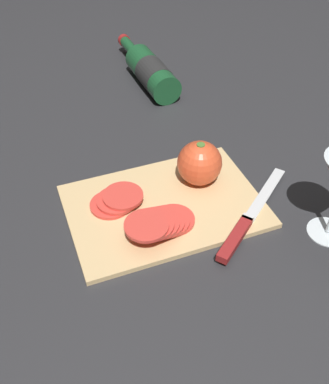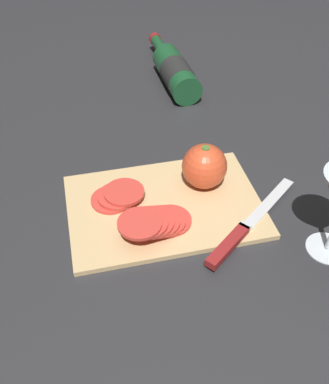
{
  "view_description": "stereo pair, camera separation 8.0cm",
  "coord_description": "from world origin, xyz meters",
  "px_view_note": "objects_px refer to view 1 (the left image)",
  "views": [
    {
      "loc": [
        0.28,
        0.59,
        0.58
      ],
      "look_at": [
        0.07,
        0.04,
        0.04
      ],
      "focal_mm": 42.0,
      "sensor_mm": 36.0,
      "label": 1
    },
    {
      "loc": [
        0.2,
        0.62,
        0.58
      ],
      "look_at": [
        0.07,
        0.04,
        0.04
      ],
      "focal_mm": 42.0,
      "sensor_mm": 36.0,
      "label": 2
    }
  ],
  "objects_px": {
    "knife": "(242,229)",
    "tomato_slice_stack_near": "(117,200)",
    "wine_bottle": "(151,72)",
    "whole_tomato": "(199,163)",
    "tomato_slice_stack_far": "(160,222)"
  },
  "relations": [
    {
      "from": "whole_tomato",
      "to": "wine_bottle",
      "type": "bearing_deg",
      "value": -96.51
    },
    {
      "from": "knife",
      "to": "tomato_slice_stack_far",
      "type": "distance_m",
      "value": 0.14
    },
    {
      "from": "wine_bottle",
      "to": "knife",
      "type": "height_order",
      "value": "wine_bottle"
    },
    {
      "from": "whole_tomato",
      "to": "tomato_slice_stack_near",
      "type": "distance_m",
      "value": 0.17
    },
    {
      "from": "tomato_slice_stack_near",
      "to": "tomato_slice_stack_far",
      "type": "xyz_separation_m",
      "value": [
        -0.05,
        0.09,
        0.01
      ]
    },
    {
      "from": "wine_bottle",
      "to": "tomato_slice_stack_far",
      "type": "height_order",
      "value": "wine_bottle"
    },
    {
      "from": "whole_tomato",
      "to": "knife",
      "type": "bearing_deg",
      "value": 95.21
    },
    {
      "from": "knife",
      "to": "tomato_slice_stack_near",
      "type": "xyz_separation_m",
      "value": [
        0.18,
        -0.14,
        0.0
      ]
    },
    {
      "from": "whole_tomato",
      "to": "tomato_slice_stack_far",
      "type": "relative_size",
      "value": 0.65
    },
    {
      "from": "whole_tomato",
      "to": "tomato_slice_stack_far",
      "type": "distance_m",
      "value": 0.15
    },
    {
      "from": "wine_bottle",
      "to": "tomato_slice_stack_far",
      "type": "distance_m",
      "value": 0.53
    },
    {
      "from": "wine_bottle",
      "to": "tomato_slice_stack_near",
      "type": "xyz_separation_m",
      "value": [
        0.21,
        0.41,
        -0.02
      ]
    },
    {
      "from": "knife",
      "to": "tomato_slice_stack_far",
      "type": "xyz_separation_m",
      "value": [
        0.13,
        -0.05,
        0.01
      ]
    },
    {
      "from": "knife",
      "to": "tomato_slice_stack_near",
      "type": "height_order",
      "value": "tomato_slice_stack_near"
    },
    {
      "from": "whole_tomato",
      "to": "knife",
      "type": "xyz_separation_m",
      "value": [
        -0.01,
        0.15,
        -0.04
      ]
    }
  ]
}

